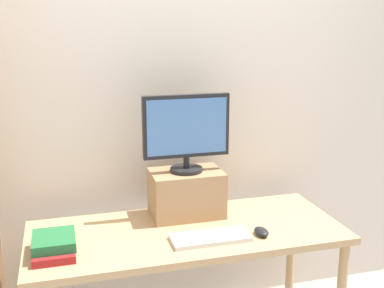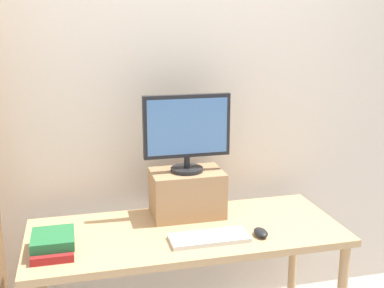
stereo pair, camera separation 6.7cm
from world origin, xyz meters
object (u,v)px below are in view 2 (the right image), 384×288
object	(u,v)px
riser_box	(187,193)
desk	(186,242)
computer_monitor	(187,130)
book_stack	(53,243)
keyboard	(209,238)
computer_mouse	(261,232)

from	to	relation	value
riser_box	desk	bearing A→B (deg)	-104.60
computer_monitor	book_stack	size ratio (longest dim) A/B	1.74
desk	keyboard	world-z (taller)	keyboard
desk	riser_box	xyz separation A→B (m)	(0.05, 0.19, 0.20)
keyboard	book_stack	bearing A→B (deg)	175.12
desk	riser_box	world-z (taller)	riser_box
book_stack	computer_mouse	bearing A→B (deg)	-4.48
riser_box	book_stack	bearing A→B (deg)	-158.68
riser_box	book_stack	distance (m)	0.75
desk	computer_monitor	size ratio (longest dim) A/B	3.44
riser_box	book_stack	size ratio (longest dim) A/B	1.45
riser_box	keyboard	xyz separation A→B (m)	(0.03, -0.33, -0.11)
computer_mouse	riser_box	bearing A→B (deg)	129.66
keyboard	computer_mouse	xyz separation A→B (m)	(0.26, -0.02, 0.01)
desk	computer_mouse	size ratio (longest dim) A/B	15.23
computer_mouse	book_stack	size ratio (longest dim) A/B	0.39
computer_monitor	riser_box	bearing A→B (deg)	90.00
riser_box	computer_mouse	xyz separation A→B (m)	(0.29, -0.35, -0.11)
desk	computer_mouse	bearing A→B (deg)	-25.86
book_stack	riser_box	bearing A→B (deg)	21.32
computer_monitor	computer_mouse	xyz separation A→B (m)	(0.29, -0.35, -0.45)
desk	computer_mouse	xyz separation A→B (m)	(0.34, -0.16, 0.09)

